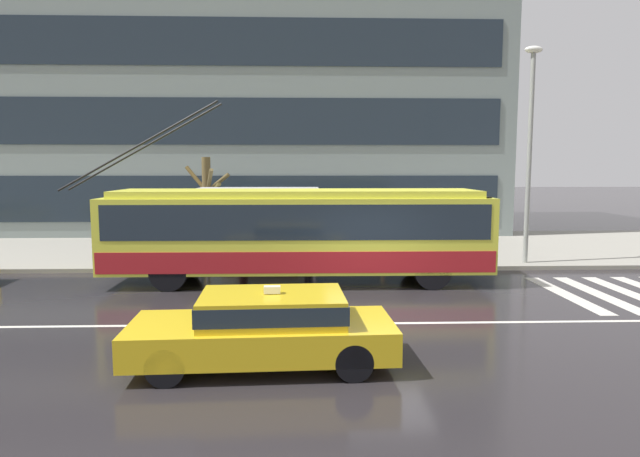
# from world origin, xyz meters

# --- Properties ---
(ground_plane) EXTENTS (160.00, 160.00, 0.00)m
(ground_plane) POSITION_xyz_m (0.00, 0.00, 0.00)
(ground_plane) COLOR #262325
(sidewalk_slab) EXTENTS (80.00, 10.00, 0.14)m
(sidewalk_slab) POSITION_xyz_m (0.00, 9.88, 0.07)
(sidewalk_slab) COLOR gray
(sidewalk_slab) RESTS_ON ground_plane
(crosswalk_stripe_edge_near) EXTENTS (0.44, 4.40, 0.01)m
(crosswalk_stripe_edge_near) POSITION_xyz_m (5.24, 1.44, 0.00)
(crosswalk_stripe_edge_near) COLOR beige
(crosswalk_stripe_edge_near) RESTS_ON ground_plane
(crosswalk_stripe_inner_a) EXTENTS (0.44, 4.40, 0.01)m
(crosswalk_stripe_inner_a) POSITION_xyz_m (6.14, 1.44, 0.00)
(crosswalk_stripe_inner_a) COLOR beige
(crosswalk_stripe_inner_a) RESTS_ON ground_plane
(crosswalk_stripe_center) EXTENTS (0.44, 4.40, 0.01)m
(crosswalk_stripe_center) POSITION_xyz_m (7.04, 1.44, 0.00)
(crosswalk_stripe_center) COLOR beige
(crosswalk_stripe_center) RESTS_ON ground_plane
(lane_centre_line) EXTENTS (72.00, 0.14, 0.01)m
(lane_centre_line) POSITION_xyz_m (0.00, -1.20, 0.00)
(lane_centre_line) COLOR silver
(lane_centre_line) RESTS_ON ground_plane
(trolleybus) EXTENTS (12.35, 2.60, 5.27)m
(trolleybus) POSITION_xyz_m (-1.94, 3.28, 1.52)
(trolleybus) COLOR yellow
(trolleybus) RESTS_ON ground_plane
(taxi_oncoming_near) EXTENTS (4.55, 2.00, 1.39)m
(taxi_oncoming_near) POSITION_xyz_m (-2.46, -3.70, 0.70)
(taxi_oncoming_near) COLOR gold
(taxi_oncoming_near) RESTS_ON ground_plane
(bus_shelter) EXTENTS (4.24, 1.77, 2.53)m
(bus_shelter) POSITION_xyz_m (-3.36, 6.85, 2.05)
(bus_shelter) COLOR gray
(bus_shelter) RESTS_ON sidewalk_slab
(pedestrian_at_shelter) EXTENTS (1.26, 1.26, 1.93)m
(pedestrian_at_shelter) POSITION_xyz_m (-1.99, 7.60, 1.63)
(pedestrian_at_shelter) COLOR navy
(pedestrian_at_shelter) RESTS_ON sidewalk_slab
(pedestrian_approaching_curb) EXTENTS (1.30, 1.30, 1.99)m
(pedestrian_approaching_curb) POSITION_xyz_m (1.24, 7.57, 1.78)
(pedestrian_approaching_curb) COLOR brown
(pedestrian_approaching_curb) RESTS_ON sidewalk_slab
(pedestrian_walking_past) EXTENTS (1.04, 1.04, 2.01)m
(pedestrian_walking_past) POSITION_xyz_m (-3.86, 6.55, 1.70)
(pedestrian_walking_past) COLOR black
(pedestrian_walking_past) RESTS_ON sidewalk_slab
(pedestrian_waiting_by_pole) EXTENTS (1.26, 1.26, 1.98)m
(pedestrian_waiting_by_pole) POSITION_xyz_m (-1.53, 6.58, 1.70)
(pedestrian_waiting_by_pole) COLOR black
(pedestrian_waiting_by_pole) RESTS_ON sidewalk_slab
(street_lamp) EXTENTS (0.60, 0.32, 7.23)m
(street_lamp) POSITION_xyz_m (5.83, 5.57, 4.38)
(street_lamp) COLOR gray
(street_lamp) RESTS_ON sidewalk_slab
(street_tree_bare) EXTENTS (1.81, 1.39, 3.63)m
(street_tree_bare) POSITION_xyz_m (-5.42, 8.23, 2.13)
(street_tree_bare) COLOR brown
(street_tree_bare) RESTS_ON sidewalk_slab
(office_tower_corner_left) EXTENTS (28.19, 13.00, 18.15)m
(office_tower_corner_left) POSITION_xyz_m (-5.75, 19.13, 9.08)
(office_tower_corner_left) COLOR gray
(office_tower_corner_left) RESTS_ON ground_plane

